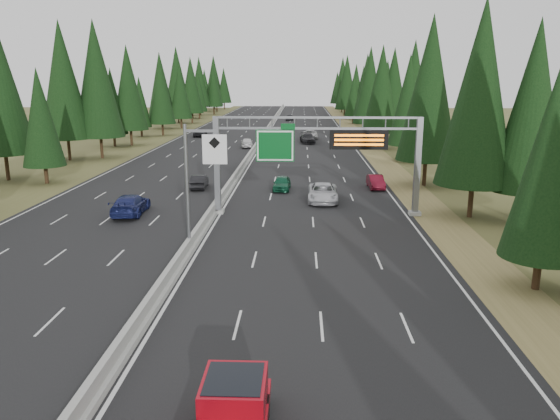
# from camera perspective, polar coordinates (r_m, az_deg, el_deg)

# --- Properties ---
(road) EXTENTS (32.00, 260.00, 0.08)m
(road) POSITION_cam_1_polar(r_m,az_deg,el_deg) (88.78, -2.38, 6.66)
(road) COLOR black
(road) RESTS_ON ground
(shoulder_right) EXTENTS (3.60, 260.00, 0.06)m
(shoulder_right) POSITION_cam_1_polar(r_m,az_deg,el_deg) (89.16, 9.18, 6.52)
(shoulder_right) COLOR olive
(shoulder_right) RESTS_ON ground
(shoulder_left) EXTENTS (3.60, 260.00, 0.06)m
(shoulder_left) POSITION_cam_1_polar(r_m,az_deg,el_deg) (91.92, -13.58, 6.53)
(shoulder_left) COLOR #505126
(shoulder_left) RESTS_ON ground
(median_barrier) EXTENTS (0.70, 260.00, 0.85)m
(median_barrier) POSITION_cam_1_polar(r_m,az_deg,el_deg) (88.74, -2.38, 6.90)
(median_barrier) COLOR gray
(median_barrier) RESTS_ON road
(sign_gantry) EXTENTS (16.75, 0.98, 7.80)m
(sign_gantry) POSITION_cam_1_polar(r_m,az_deg,el_deg) (43.13, 4.73, 6.24)
(sign_gantry) COLOR slate
(sign_gantry) RESTS_ON road
(hov_sign_pole) EXTENTS (2.80, 0.50, 8.00)m
(hov_sign_pole) POSITION_cam_1_polar(r_m,az_deg,el_deg) (33.98, -8.76, 3.20)
(hov_sign_pole) COLOR slate
(hov_sign_pole) RESTS_ON road
(tree_row_right) EXTENTS (11.77, 240.86, 17.56)m
(tree_row_right) POSITION_cam_1_polar(r_m,az_deg,el_deg) (80.09, 13.05, 11.92)
(tree_row_right) COLOR black
(tree_row_right) RESTS_ON ground
(tree_row_left) EXTENTS (11.29, 238.94, 18.60)m
(tree_row_left) POSITION_cam_1_polar(r_m,az_deg,el_deg) (92.69, -16.47, 12.05)
(tree_row_left) COLOR black
(tree_row_left) RESTS_ON ground
(silver_minivan) EXTENTS (2.74, 5.72, 1.57)m
(silver_minivan) POSITION_cam_1_polar(r_m,az_deg,el_deg) (48.63, 4.49, 1.82)
(silver_minivan) COLOR silver
(silver_minivan) RESTS_ON road
(red_pickup) EXTENTS (2.04, 5.70, 1.86)m
(red_pickup) POSITION_cam_1_polar(r_m,az_deg,el_deg) (17.38, -4.96, -20.22)
(red_pickup) COLOR black
(red_pickup) RESTS_ON road
(car_ahead_green) EXTENTS (1.78, 4.09, 1.37)m
(car_ahead_green) POSITION_cam_1_polar(r_m,az_deg,el_deg) (53.49, 0.19, 2.83)
(car_ahead_green) COLOR #125134
(car_ahead_green) RESTS_ON road
(car_ahead_dkred) EXTENTS (1.50, 4.05, 1.32)m
(car_ahead_dkred) POSITION_cam_1_polar(r_m,az_deg,el_deg) (55.11, 9.97, 2.92)
(car_ahead_dkred) COLOR maroon
(car_ahead_dkred) RESTS_ON road
(car_ahead_dkgrey) EXTENTS (2.83, 5.80, 1.62)m
(car_ahead_dkgrey) POSITION_cam_1_polar(r_m,az_deg,el_deg) (93.23, 2.90, 7.51)
(car_ahead_dkgrey) COLOR black
(car_ahead_dkgrey) RESTS_ON road
(car_ahead_white) EXTENTS (2.58, 5.58, 1.55)m
(car_ahead_white) POSITION_cam_1_polar(r_m,az_deg,el_deg) (99.88, 3.18, 7.90)
(car_ahead_white) COLOR silver
(car_ahead_white) RESTS_ON road
(car_ahead_far) EXTENTS (1.97, 4.49, 1.51)m
(car_ahead_far) POSITION_cam_1_polar(r_m,az_deg,el_deg) (143.34, 1.00, 9.64)
(car_ahead_far) COLOR black
(car_ahead_far) RESTS_ON road
(car_onc_near) EXTENTS (1.66, 4.16, 1.35)m
(car_onc_near) POSITION_cam_1_polar(r_m,az_deg,el_deg) (55.02, -8.44, 2.97)
(car_onc_near) COLOR black
(car_onc_near) RESTS_ON road
(car_onc_blue) EXTENTS (2.55, 5.69, 1.62)m
(car_onc_blue) POSITION_cam_1_polar(r_m,az_deg,el_deg) (45.49, -15.36, 0.57)
(car_onc_blue) COLOR navy
(car_onc_blue) RESTS_ON road
(car_onc_white) EXTENTS (2.25, 4.65, 1.53)m
(car_onc_white) POSITION_cam_1_polar(r_m,az_deg,el_deg) (87.09, -3.46, 7.04)
(car_onc_white) COLOR silver
(car_onc_white) RESTS_ON road
(car_onc_far) EXTENTS (2.46, 4.87, 1.32)m
(car_onc_far) POSITION_cam_1_polar(r_m,az_deg,el_deg) (104.46, -8.34, 7.96)
(car_onc_far) COLOR black
(car_onc_far) RESTS_ON road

